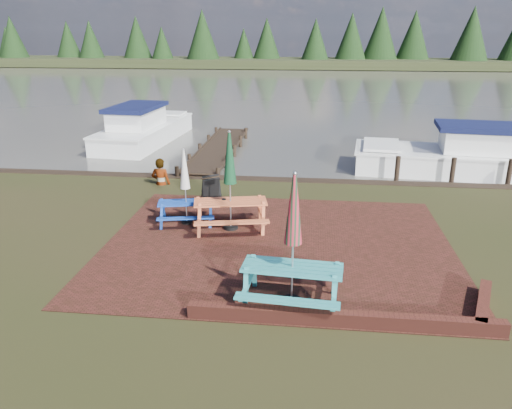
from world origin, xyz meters
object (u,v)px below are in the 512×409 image
object	(u,v)px
picnic_table_red	(230,197)
person	(159,159)
picnic_table_teal	(292,261)
chalkboard	(211,191)
boat_near	(463,158)
jetty	(218,149)
boat_jetty	(144,130)
picnic_table_blue	(186,198)

from	to	relation	value
picnic_table_red	person	world-z (taller)	picnic_table_red
person	picnic_table_teal	bearing A→B (deg)	126.00
picnic_table_teal	chalkboard	xyz separation A→B (m)	(-2.81, 5.70, -0.48)
chalkboard	boat_near	size ratio (longest dim) A/B	0.11
jetty	chalkboard	bearing A→B (deg)	-81.01
boat_jetty	picnic_table_red	bearing A→B (deg)	-56.58
picnic_table_blue	jetty	bearing A→B (deg)	83.25
picnic_table_teal	jetty	size ratio (longest dim) A/B	0.31
picnic_table_teal	picnic_table_red	world-z (taller)	picnic_table_teal
picnic_table_teal	boat_near	distance (m)	12.92
picnic_table_red	chalkboard	xyz separation A→B (m)	(-0.92, 1.85, -0.48)
jetty	boat_jetty	distance (m)	4.81
picnic_table_teal	chalkboard	size ratio (longest dim) A/B	2.91
picnic_table_teal	boat_near	bearing A→B (deg)	65.34
picnic_table_teal	person	xyz separation A→B (m)	(-5.10, 7.82, -0.02)
person	jetty	bearing A→B (deg)	-98.89
picnic_table_blue	person	xyz separation A→B (m)	(-1.88, 3.68, 0.19)
picnic_table_blue	boat_jetty	xyz separation A→B (m)	(-5.02, 11.24, -0.31)
boat_near	jetty	bearing A→B (deg)	85.51
chalkboard	jetty	world-z (taller)	chalkboard
jetty	person	xyz separation A→B (m)	(-1.11, -5.35, 0.85)
picnic_table_red	picnic_table_blue	distance (m)	1.39
picnic_table_red	picnic_table_blue	world-z (taller)	picnic_table_red
boat_near	boat_jetty	bearing A→B (deg)	80.28
picnic_table_blue	boat_near	xyz separation A→B (m)	(9.60, 7.09, -0.31)
picnic_table_blue	picnic_table_red	bearing A→B (deg)	-23.59
jetty	person	size ratio (longest dim) A/B	4.73
picnic_table_blue	boat_near	bearing A→B (deg)	24.89
picnic_table_teal	jetty	distance (m)	13.79
jetty	picnic_table_blue	bearing A→B (deg)	-85.18
picnic_table_teal	picnic_table_red	size ratio (longest dim) A/B	1.00
picnic_table_blue	jetty	world-z (taller)	picnic_table_blue
chalkboard	boat_jetty	bearing A→B (deg)	81.39
picnic_table_teal	picnic_table_red	distance (m)	4.29
jetty	boat_jetty	world-z (taller)	boat_jetty
chalkboard	person	xyz separation A→B (m)	(-2.30, 2.12, 0.46)
boat_jetty	boat_near	bearing A→B (deg)	-11.32
picnic_table_red	jetty	bearing A→B (deg)	91.02
picnic_table_teal	picnic_table_blue	distance (m)	5.25
picnic_table_red	person	xyz separation A→B (m)	(-3.22, 3.97, -0.02)
picnic_table_teal	boat_jetty	bearing A→B (deg)	123.11
picnic_table_blue	chalkboard	xyz separation A→B (m)	(0.42, 1.56, -0.28)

